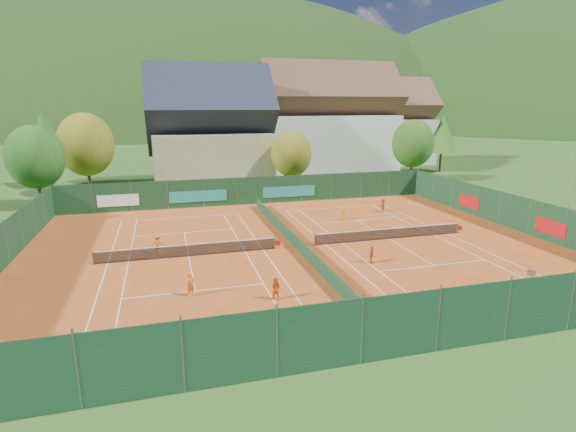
{
  "coord_description": "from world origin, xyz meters",
  "views": [
    {
      "loc": [
        -9.31,
        -31.5,
        10.69
      ],
      "look_at": [
        0.0,
        2.0,
        2.0
      ],
      "focal_mm": 28.0,
      "sensor_mm": 36.0,
      "label": 1
    }
  ],
  "objects_px": {
    "player_left_near": "(191,285)",
    "player_left_far": "(157,244)",
    "ball_hopper": "(531,273)",
    "hotel_block_a": "(328,126)",
    "player_right_far_b": "(383,205)",
    "hotel_block_b": "(385,127)",
    "player_right_far_a": "(343,214)",
    "player_left_mid": "(276,289)",
    "chalet": "(211,135)",
    "player_right_near": "(371,255)"
  },
  "relations": [
    {
      "from": "player_left_near",
      "to": "player_left_far",
      "type": "relative_size",
      "value": 0.9
    },
    {
      "from": "ball_hopper",
      "to": "player_left_far",
      "type": "height_order",
      "value": "player_left_far"
    },
    {
      "from": "hotel_block_a",
      "to": "player_right_far_b",
      "type": "xyz_separation_m",
      "value": [
        -4.07,
        -27.12,
        -6.69
      ]
    },
    {
      "from": "hotel_block_b",
      "to": "player_right_far_a",
      "type": "bearing_deg",
      "value": -121.94
    },
    {
      "from": "player_left_mid",
      "to": "player_left_far",
      "type": "xyz_separation_m",
      "value": [
        -6.4,
        9.98,
        0.13
      ]
    },
    {
      "from": "chalet",
      "to": "player_left_near",
      "type": "xyz_separation_m",
      "value": [
        -5.28,
        -37.06,
        -5.92
      ]
    },
    {
      "from": "ball_hopper",
      "to": "player_right_near",
      "type": "xyz_separation_m",
      "value": [
        -8.09,
        5.63,
        0.07
      ]
    },
    {
      "from": "hotel_block_b",
      "to": "player_right_near",
      "type": "relative_size",
      "value": 13.77
    },
    {
      "from": "chalet",
      "to": "player_right_far_b",
      "type": "bearing_deg",
      "value": -54.75
    },
    {
      "from": "ball_hopper",
      "to": "player_right_far_a",
      "type": "xyz_separation_m",
      "value": [
        -5.47,
        17.06,
        0.05
      ]
    },
    {
      "from": "player_left_near",
      "to": "player_right_far_b",
      "type": "relative_size",
      "value": 1.02
    },
    {
      "from": "hotel_block_a",
      "to": "ball_hopper",
      "type": "distance_m",
      "value": 47.12
    },
    {
      "from": "hotel_block_b",
      "to": "hotel_block_a",
      "type": "bearing_deg",
      "value": -150.26
    },
    {
      "from": "hotel_block_a",
      "to": "player_right_near",
      "type": "bearing_deg",
      "value": -106.3
    },
    {
      "from": "hotel_block_b",
      "to": "ball_hopper",
      "type": "height_order",
      "value": "hotel_block_b"
    },
    {
      "from": "hotel_block_b",
      "to": "player_left_far",
      "type": "xyz_separation_m",
      "value": [
        -40.12,
        -42.94,
        -5.84
      ]
    },
    {
      "from": "player_right_far_b",
      "to": "player_left_mid",
      "type": "bearing_deg",
      "value": 5.1
    },
    {
      "from": "hotel_block_b",
      "to": "player_left_mid",
      "type": "distance_m",
      "value": 63.04
    },
    {
      "from": "hotel_block_b",
      "to": "ball_hopper",
      "type": "relative_size",
      "value": 21.6
    },
    {
      "from": "chalet",
      "to": "player_left_mid",
      "type": "height_order",
      "value": "chalet"
    },
    {
      "from": "ball_hopper",
      "to": "player_right_far_a",
      "type": "bearing_deg",
      "value": 107.77
    },
    {
      "from": "chalet",
      "to": "ball_hopper",
      "type": "height_order",
      "value": "chalet"
    },
    {
      "from": "chalet",
      "to": "ball_hopper",
      "type": "bearing_deg",
      "value": -69.48
    },
    {
      "from": "chalet",
      "to": "player_right_far_b",
      "type": "relative_size",
      "value": 11.7
    },
    {
      "from": "hotel_block_a",
      "to": "player_left_near",
      "type": "bearing_deg",
      "value": -119.42
    },
    {
      "from": "hotel_block_b",
      "to": "player_right_near",
      "type": "height_order",
      "value": "hotel_block_b"
    },
    {
      "from": "hotel_block_b",
      "to": "player_right_far_a",
      "type": "relative_size",
      "value": 14.35
    },
    {
      "from": "player_left_mid",
      "to": "player_right_far_b",
      "type": "distance_m",
      "value": 23.7
    },
    {
      "from": "hotel_block_b",
      "to": "player_right_far_b",
      "type": "height_order",
      "value": "hotel_block_b"
    },
    {
      "from": "player_right_far_a",
      "to": "player_right_far_b",
      "type": "relative_size",
      "value": 0.87
    },
    {
      "from": "player_right_far_a",
      "to": "player_right_far_b",
      "type": "xyz_separation_m",
      "value": [
        5.25,
        2.28,
        0.09
      ]
    },
    {
      "from": "ball_hopper",
      "to": "player_left_near",
      "type": "height_order",
      "value": "player_left_near"
    },
    {
      "from": "hotel_block_b",
      "to": "player_right_far_a",
      "type": "xyz_separation_m",
      "value": [
        -23.32,
        -37.4,
        -6.02
      ]
    },
    {
      "from": "hotel_block_a",
      "to": "player_right_far_a",
      "type": "bearing_deg",
      "value": -107.59
    },
    {
      "from": "player_right_far_b",
      "to": "chalet",
      "type": "bearing_deg",
      "value": -98.33
    },
    {
      "from": "hotel_block_b",
      "to": "player_left_near",
      "type": "bearing_deg",
      "value": -126.86
    },
    {
      "from": "ball_hopper",
      "to": "player_right_far_b",
      "type": "distance_m",
      "value": 19.35
    },
    {
      "from": "player_left_mid",
      "to": "player_right_far_b",
      "type": "bearing_deg",
      "value": 77.35
    },
    {
      "from": "hotel_block_a",
      "to": "ball_hopper",
      "type": "relative_size",
      "value": 27.0
    },
    {
      "from": "player_left_far",
      "to": "player_right_far_b",
      "type": "distance_m",
      "value": 23.4
    },
    {
      "from": "chalet",
      "to": "hotel_block_b",
      "type": "relative_size",
      "value": 0.94
    },
    {
      "from": "hotel_block_a",
      "to": "player_left_mid",
      "type": "height_order",
      "value": "hotel_block_a"
    },
    {
      "from": "chalet",
      "to": "hotel_block_b",
      "type": "height_order",
      "value": "chalet"
    },
    {
      "from": "player_right_far_a",
      "to": "hotel_block_b",
      "type": "bearing_deg",
      "value": -156.46
    },
    {
      "from": "hotel_block_a",
      "to": "player_right_far_a",
      "type": "relative_size",
      "value": 17.94
    },
    {
      "from": "player_left_near",
      "to": "player_left_mid",
      "type": "height_order",
      "value": "player_left_near"
    },
    {
      "from": "player_right_far_a",
      "to": "player_right_far_b",
      "type": "distance_m",
      "value": 5.72
    },
    {
      "from": "player_left_near",
      "to": "player_left_mid",
      "type": "distance_m",
      "value": 4.92
    },
    {
      "from": "hotel_block_a",
      "to": "ball_hopper",
      "type": "bearing_deg",
      "value": -94.74
    },
    {
      "from": "hotel_block_a",
      "to": "player_right_far_b",
      "type": "height_order",
      "value": "hotel_block_a"
    }
  ]
}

